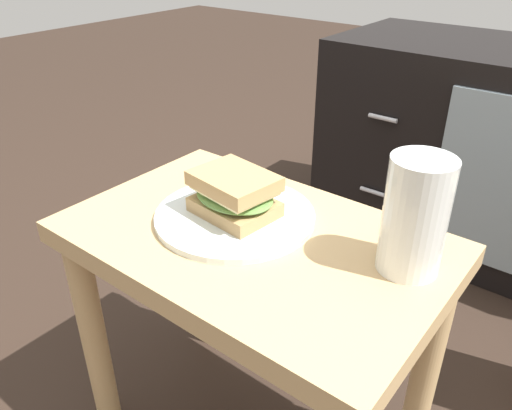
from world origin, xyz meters
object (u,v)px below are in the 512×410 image
object	(u,v)px
tv_cabinet	(502,156)
beer_glass	(415,219)
plate	(235,216)
sandwich_front	(234,194)

from	to	relation	value
tv_cabinet	beer_glass	xyz separation A→B (m)	(0.08, -0.89, 0.24)
tv_cabinet	plate	world-z (taller)	tv_cabinet
tv_cabinet	plate	distance (m)	0.96
plate	sandwich_front	distance (m)	0.04
sandwich_front	beer_glass	xyz separation A→B (m)	(0.26, 0.04, 0.03)
plate	sandwich_front	bearing A→B (deg)	180.00
tv_cabinet	beer_glass	bearing A→B (deg)	-84.67
tv_cabinet	plate	bearing A→B (deg)	-100.75
tv_cabinet	plate	size ratio (longest dim) A/B	3.90
tv_cabinet	beer_glass	world-z (taller)	beer_glass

